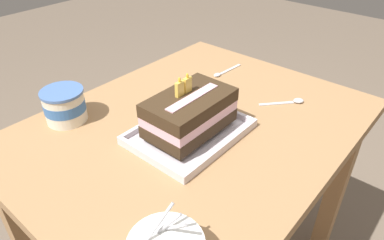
# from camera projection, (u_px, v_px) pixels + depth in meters

# --- Properties ---
(dining_table) EXTENTS (1.01, 0.78, 0.76)m
(dining_table) POSITION_uv_depth(u_px,v_px,m) (194.00, 155.00, 1.08)
(dining_table) COLOR #9E754C
(dining_table) RESTS_ON ground_plane
(foil_tray) EXTENTS (0.31, 0.24, 0.02)m
(foil_tray) POSITION_uv_depth(u_px,v_px,m) (190.00, 133.00, 0.96)
(foil_tray) COLOR silver
(foil_tray) RESTS_ON dining_table
(birthday_cake) EXTENTS (0.24, 0.15, 0.15)m
(birthday_cake) POSITION_uv_depth(u_px,v_px,m) (190.00, 112.00, 0.92)
(birthday_cake) COLOR #382817
(birthday_cake) RESTS_ON foil_tray
(ice_cream_tub) EXTENTS (0.12, 0.12, 0.10)m
(ice_cream_tub) POSITION_uv_depth(u_px,v_px,m) (65.00, 105.00, 1.00)
(ice_cream_tub) COLOR silver
(ice_cream_tub) RESTS_ON dining_table
(serving_spoon_near_tray) EXTENTS (0.15, 0.03, 0.01)m
(serving_spoon_near_tray) POSITION_uv_depth(u_px,v_px,m) (222.00, 73.00, 1.28)
(serving_spoon_near_tray) COLOR silver
(serving_spoon_near_tray) RESTS_ON dining_table
(serving_spoon_by_bowls) EXTENTS (0.12, 0.11, 0.01)m
(serving_spoon_by_bowls) POSITION_uv_depth(u_px,v_px,m) (293.00, 101.00, 1.10)
(serving_spoon_by_bowls) COLOR silver
(serving_spoon_by_bowls) RESTS_ON dining_table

